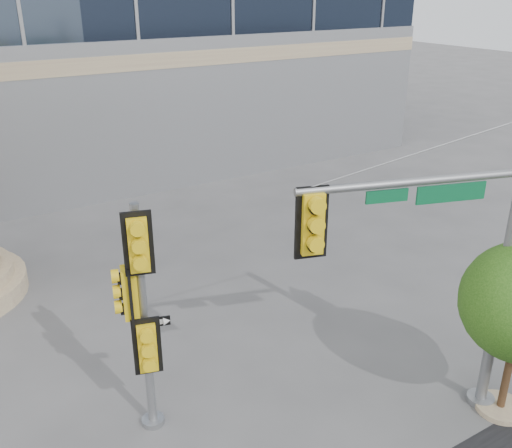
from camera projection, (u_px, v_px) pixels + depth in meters
ground at (320, 414)px, 11.37m from camera, size 120.00×120.00×0.00m
main_signal_pole at (459, 245)px, 10.04m from camera, size 4.45×1.73×5.91m
secondary_signal_pole at (140, 306)px, 9.98m from camera, size 0.79×0.72×4.60m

